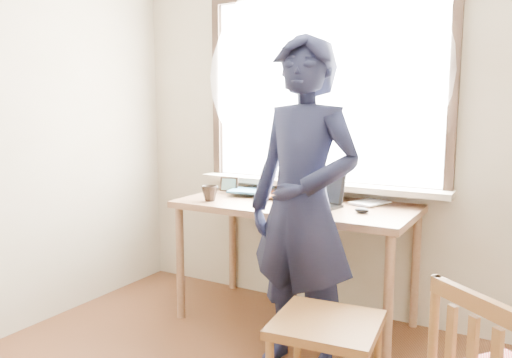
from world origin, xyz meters
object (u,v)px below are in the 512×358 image
Objects in this scene: mug_white at (287,190)px; work_chair at (326,336)px; mug_dark at (210,193)px; desk at (296,215)px; laptop at (315,197)px; person at (303,208)px.

mug_white reaches higher than work_chair.
mug_white and mug_dark have the same top height.
mug_dark is at bearing -156.35° from desk.
mug_dark is at bearing -163.56° from laptop.
desk is at bearing 123.25° from work_chair.
desk is 0.27m from mug_white.
laptop is 0.72m from mug_dark.
mug_dark is 0.06× the size of person.
mug_dark is (-0.39, -0.40, -0.00)m from mug_white.
person is (0.29, -0.53, 0.18)m from desk.
work_chair is at bearing -56.75° from desk.
person reaches higher than laptop.
desk is at bearing 23.65° from mug_dark.
mug_dark reaches higher than desk.
mug_white is 0.56m from mug_dark.
work_chair is at bearing -55.23° from mug_white.
desk is at bearing 168.25° from laptop.
laptop is 0.73× the size of work_chair.
desk is 0.21m from laptop.
person is at bearing -61.12° from desk.
person is at bearing 128.80° from work_chair.
mug_dark is at bearing 171.16° from person.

